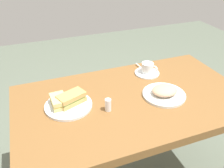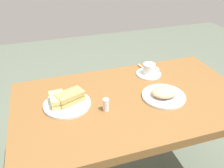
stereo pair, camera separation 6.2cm
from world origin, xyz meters
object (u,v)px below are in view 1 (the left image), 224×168
(coffee_saucer, at_px, (147,73))
(salt_shaker, at_px, (108,105))
(sandwich_front, at_px, (71,98))
(sandwich_back, at_px, (59,101))
(spoon, at_px, (141,67))
(coffee_cup, at_px, (148,68))
(side_plate, at_px, (164,95))
(sandwich_plate, at_px, (69,105))
(dining_table, at_px, (132,111))

(coffee_saucer, bearing_deg, salt_shaker, -143.50)
(sandwich_front, height_order, sandwich_back, sandwich_front)
(spoon, xyz_separation_m, salt_shaker, (-0.36, -0.35, 0.02))
(coffee_cup, bearing_deg, side_plate, -97.03)
(sandwich_plate, xyz_separation_m, coffee_cup, (0.56, 0.17, 0.04))
(dining_table, bearing_deg, coffee_cup, 46.56)
(dining_table, bearing_deg, salt_shaker, -160.98)
(sandwich_front, xyz_separation_m, side_plate, (0.50, -0.10, -0.04))
(dining_table, distance_m, spoon, 0.37)
(spoon, height_order, side_plate, spoon)
(sandwich_front, relative_size, side_plate, 0.68)
(sandwich_back, relative_size, coffee_saucer, 0.74)
(sandwich_back, xyz_separation_m, spoon, (0.60, 0.23, -0.03))
(dining_table, height_order, coffee_saucer, coffee_saucer)
(spoon, bearing_deg, side_plate, -94.07)
(spoon, bearing_deg, dining_table, -123.99)
(sandwich_plate, distance_m, sandwich_front, 0.04)
(sandwich_plate, relative_size, coffee_cup, 2.71)
(coffee_cup, distance_m, salt_shaker, 0.46)
(sandwich_plate, distance_m, side_plate, 0.53)
(sandwich_plate, height_order, sandwich_back, sandwich_back)
(spoon, bearing_deg, coffee_cup, -83.73)
(dining_table, xyz_separation_m, spoon, (0.20, 0.29, 0.11))
(coffee_saucer, distance_m, side_plate, 0.26)
(sandwich_plate, xyz_separation_m, coffee_saucer, (0.56, 0.17, -0.00))
(sandwich_front, bearing_deg, salt_shaker, -34.06)
(coffee_cup, xyz_separation_m, spoon, (-0.01, 0.07, -0.03))
(salt_shaker, bearing_deg, coffee_saucer, 36.50)
(sandwich_plate, height_order, coffee_cup, coffee_cup)
(coffee_cup, xyz_separation_m, salt_shaker, (-0.37, -0.27, -0.01))
(sandwich_front, relative_size, salt_shaker, 2.36)
(coffee_saucer, bearing_deg, spoon, 95.26)
(sandwich_back, bearing_deg, side_plate, -10.00)
(dining_table, distance_m, sandwich_plate, 0.37)
(coffee_cup, bearing_deg, sandwich_plate, -163.16)
(dining_table, relative_size, sandwich_front, 7.95)
(sandwich_plate, height_order, sandwich_front, sandwich_front)
(sandwich_back, relative_size, spoon, 1.20)
(sandwich_plate, xyz_separation_m, side_plate, (0.53, -0.09, 0.00))
(coffee_cup, relative_size, salt_shaker, 1.34)
(dining_table, relative_size, salt_shaker, 18.77)
(sandwich_plate, bearing_deg, coffee_saucer, 17.01)
(sandwich_plate, bearing_deg, coffee_cup, 16.84)
(sandwich_back, bearing_deg, sandwich_plate, -12.14)
(side_plate, height_order, salt_shaker, salt_shaker)
(sandwich_plate, xyz_separation_m, spoon, (0.55, 0.24, 0.01))
(salt_shaker, bearing_deg, spoon, 43.69)
(dining_table, bearing_deg, coffee_saucer, 46.94)
(sandwich_plate, height_order, side_plate, same)
(dining_table, bearing_deg, sandwich_front, 170.95)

